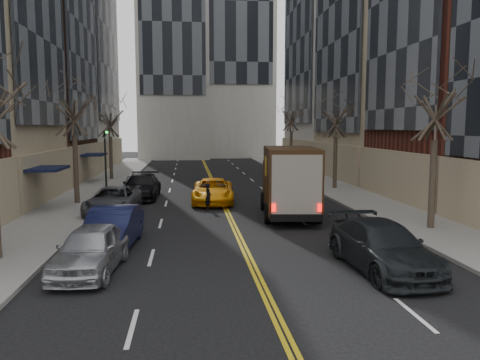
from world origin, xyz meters
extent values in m
cube|color=slate|center=(-9.00, 27.00, 0.07)|extent=(4.00, 66.00, 0.15)
cube|color=slate|center=(9.00, 27.00, 0.07)|extent=(4.00, 66.00, 0.15)
cube|color=#4C301E|center=(-15.50, 33.00, 12.00)|extent=(9.00, 12.00, 24.00)
cube|color=black|center=(-10.84, 33.00, 13.20)|extent=(0.20, 10.56, 19.20)
cube|color=#B7B2A8|center=(-16.50, 46.50, 18.00)|extent=(11.00, 15.00, 36.00)
cube|color=black|center=(-10.00, 18.00, 2.40)|extent=(2.00, 3.00, 0.15)
cube|color=black|center=(-10.90, 18.00, 1.35)|extent=(0.20, 3.00, 2.50)
cube|color=black|center=(-10.00, 31.00, 2.40)|extent=(2.00, 3.00, 0.15)
cube|color=black|center=(-10.90, 31.00, 1.35)|extent=(0.20, 3.00, 2.50)
cube|color=tan|center=(16.00, 32.00, 14.00)|extent=(10.00, 14.00, 28.00)
cube|color=black|center=(10.84, 32.00, 15.40)|extent=(0.20, 12.32, 22.40)
cube|color=#B7B2A8|center=(17.00, 46.50, 17.00)|extent=(12.00, 15.00, 34.00)
cube|color=black|center=(10.84, 46.50, 18.70)|extent=(0.20, 13.20, 27.20)
cylinder|color=#382D23|center=(-8.80, 20.00, 2.17)|extent=(0.30, 0.30, 4.05)
cylinder|color=#382D23|center=(-8.80, 33.00, 1.99)|extent=(0.30, 0.30, 3.69)
cylinder|color=#382D23|center=(8.80, 11.00, 2.13)|extent=(0.30, 0.30, 3.96)
cylinder|color=#382D23|center=(8.80, 25.00, 2.04)|extent=(0.30, 0.30, 3.78)
cylinder|color=#382D23|center=(8.80, 40.00, 2.22)|extent=(0.30, 0.30, 4.14)
cylinder|color=black|center=(-7.40, 22.00, 2.05)|extent=(0.12, 0.12, 3.80)
imported|color=black|center=(-7.40, 22.00, 4.40)|extent=(0.15, 0.18, 0.90)
sphere|color=#0CE526|center=(-7.25, 21.90, 4.35)|extent=(0.14, 0.14, 0.14)
cube|color=black|center=(3.12, 14.98, 0.57)|extent=(3.03, 6.90, 0.31)
cube|color=black|center=(3.39, 17.42, 1.62)|extent=(2.64, 2.04, 2.19)
cube|color=black|center=(3.05, 14.41, 2.09)|extent=(3.06, 5.37, 3.14)
cube|color=black|center=(2.76, 11.78, 0.57)|extent=(2.41, 0.46, 0.31)
cube|color=red|center=(1.72, 11.88, 1.05)|extent=(0.19, 0.08, 0.37)
cube|color=red|center=(3.80, 11.65, 1.05)|extent=(0.19, 0.08, 0.37)
cube|color=gold|center=(1.79, 14.60, 2.72)|extent=(0.15, 0.94, 0.94)
cube|color=gold|center=(4.33, 14.32, 2.72)|extent=(0.15, 0.94, 0.94)
cylinder|color=black|center=(2.14, 17.30, 0.50)|extent=(0.40, 1.03, 1.00)
cylinder|color=black|center=(4.59, 17.03, 0.50)|extent=(0.40, 1.03, 1.00)
cylinder|color=black|center=(1.70, 13.35, 0.50)|extent=(0.40, 1.03, 1.00)
cylinder|color=black|center=(4.15, 13.08, 0.50)|extent=(0.40, 1.03, 1.00)
imported|color=black|center=(4.20, 5.65, 0.79)|extent=(2.51, 5.56, 1.58)
cube|color=black|center=(4.20, 6.44, 1.44)|extent=(0.13, 0.04, 0.09)
cube|color=blue|center=(4.20, 6.41, 1.44)|extent=(0.10, 0.01, 0.06)
imported|color=#F6A10A|center=(-0.61, 19.94, 0.75)|extent=(2.84, 5.54, 1.50)
imported|color=black|center=(-1.01, 17.39, 0.77)|extent=(0.43, 0.60, 1.54)
imported|color=#AEB1B6|center=(-5.31, 6.46, 0.77)|extent=(2.17, 4.65, 1.54)
imported|color=black|center=(-5.10, 9.55, 0.80)|extent=(2.04, 4.94, 1.59)
imported|color=#4B4D52|center=(-6.17, 16.77, 0.74)|extent=(2.74, 5.42, 1.47)
imported|color=black|center=(-5.19, 22.32, 0.80)|extent=(2.37, 5.54, 1.59)
imported|color=#9FA2A6|center=(-5.92, 24.98, 0.67)|extent=(1.70, 3.99, 1.34)
imported|color=#55595D|center=(6.30, 27.29, 0.73)|extent=(1.56, 4.45, 1.47)
imported|color=#A4A7AB|center=(6.30, 30.82, 0.82)|extent=(3.05, 6.06, 1.64)
imported|color=black|center=(6.30, 34.80, 0.65)|extent=(2.14, 4.62, 1.31)
camera|label=1|loc=(-2.15, -8.76, 4.73)|focal=35.00mm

